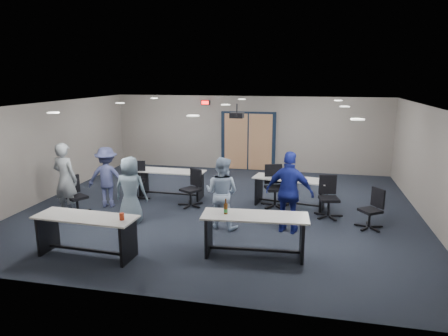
% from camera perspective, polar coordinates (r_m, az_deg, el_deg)
% --- Properties ---
extents(floor, '(10.00, 10.00, 0.00)m').
position_cam_1_polar(floor, '(10.62, -0.34, -5.68)').
color(floor, black).
rests_on(floor, ground).
extents(back_wall, '(10.00, 0.04, 2.70)m').
position_cam_1_polar(back_wall, '(14.63, 3.50, 4.94)').
color(back_wall, gray).
rests_on(back_wall, floor).
extents(front_wall, '(10.00, 0.04, 2.70)m').
position_cam_1_polar(front_wall, '(6.11, -9.63, -6.88)').
color(front_wall, gray).
rests_on(front_wall, floor).
extents(left_wall, '(0.04, 9.00, 2.70)m').
position_cam_1_polar(left_wall, '(12.34, -23.66, 2.34)').
color(left_wall, gray).
rests_on(left_wall, floor).
extents(right_wall, '(0.04, 9.00, 2.70)m').
position_cam_1_polar(right_wall, '(10.42, 27.58, 0.13)').
color(right_wall, gray).
rests_on(right_wall, floor).
extents(ceiling, '(10.00, 9.00, 0.04)m').
position_cam_1_polar(ceiling, '(10.08, -0.36, 9.01)').
color(ceiling, silver).
rests_on(ceiling, back_wall).
extents(double_door, '(2.00, 0.07, 2.20)m').
position_cam_1_polar(double_door, '(14.64, 3.46, 3.76)').
color(double_door, black).
rests_on(double_door, back_wall).
extents(exit_sign, '(0.32, 0.07, 0.18)m').
position_cam_1_polar(exit_sign, '(14.79, -2.69, 9.32)').
color(exit_sign, black).
rests_on(exit_sign, back_wall).
extents(ceiling_projector, '(0.35, 0.32, 0.37)m').
position_cam_1_polar(ceiling_projector, '(10.54, 1.85, 7.56)').
color(ceiling_projector, black).
rests_on(ceiling_projector, ceiling).
extents(ceiling_can_lights, '(6.24, 5.74, 0.02)m').
position_cam_1_polar(ceiling_can_lights, '(10.33, -0.05, 8.94)').
color(ceiling_can_lights, white).
rests_on(ceiling_can_lights, ceiling).
extents(table_front_left, '(2.02, 0.75, 0.94)m').
position_cam_1_polar(table_front_left, '(8.16, -19.02, -8.20)').
color(table_front_left, '#BBB7B0').
rests_on(table_front_left, floor).
extents(table_front_right, '(2.07, 0.83, 1.13)m').
position_cam_1_polar(table_front_right, '(7.76, 4.35, -8.49)').
color(table_front_right, '#BBB7B0').
rests_on(table_front_right, floor).
extents(table_back_left, '(1.94, 0.67, 0.78)m').
position_cam_1_polar(table_back_left, '(11.49, -7.53, -1.57)').
color(table_back_left, '#BBB7B0').
rests_on(table_back_left, floor).
extents(table_back_right, '(2.00, 0.97, 0.78)m').
position_cam_1_polar(table_back_right, '(10.71, 9.37, -2.72)').
color(table_back_right, '#BBB7B0').
rests_on(table_back_right, floor).
extents(chair_back_a, '(0.79, 0.79, 1.07)m').
position_cam_1_polar(chair_back_a, '(11.41, -12.46, -1.85)').
color(chair_back_a, black).
rests_on(chair_back_a, floor).
extents(chair_back_b, '(0.85, 0.85, 0.99)m').
position_cam_1_polar(chair_back_b, '(10.64, -4.82, -2.90)').
color(chair_back_b, black).
rests_on(chair_back_b, floor).
extents(chair_back_c, '(0.90, 0.90, 1.11)m').
position_cam_1_polar(chair_back_c, '(10.62, 7.34, -2.65)').
color(chair_back_c, black).
rests_on(chair_back_c, floor).
extents(chair_back_d, '(0.76, 0.76, 1.02)m').
position_cam_1_polar(chair_back_d, '(10.11, 14.78, -4.07)').
color(chair_back_d, black).
rests_on(chair_back_d, floor).
extents(chair_loose_left, '(0.83, 0.83, 0.97)m').
position_cam_1_polar(chair_loose_left, '(10.65, -20.31, -3.73)').
color(chair_loose_left, black).
rests_on(chair_loose_left, floor).
extents(chair_loose_right, '(0.81, 0.81, 0.93)m').
position_cam_1_polar(chair_loose_right, '(9.67, 20.17, -5.52)').
color(chair_loose_right, black).
rests_on(chair_loose_right, floor).
extents(person_gray, '(0.73, 0.53, 1.83)m').
position_cam_1_polar(person_gray, '(10.62, -21.74, -1.50)').
color(person_gray, gray).
rests_on(person_gray, floor).
extents(person_plaid, '(0.80, 0.55, 1.58)m').
position_cam_1_polar(person_plaid, '(9.66, -13.22, -3.04)').
color(person_plaid, slate).
rests_on(person_plaid, floor).
extents(person_lightblue, '(0.92, 0.79, 1.65)m').
position_cam_1_polar(person_lightblue, '(9.05, -0.32, -3.56)').
color(person_lightblue, '#A4BBD9').
rests_on(person_lightblue, floor).
extents(person_navy, '(1.15, 0.68, 1.83)m').
position_cam_1_polar(person_navy, '(8.87, 9.34, -3.48)').
color(person_navy, navy).
rests_on(person_navy, floor).
extents(person_back, '(1.14, 0.79, 1.60)m').
position_cam_1_polar(person_back, '(10.96, -16.35, -1.26)').
color(person_back, '#3F4572').
rests_on(person_back, floor).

